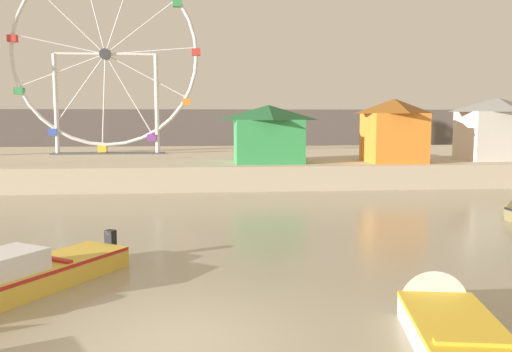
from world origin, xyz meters
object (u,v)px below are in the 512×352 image
(carnival_booth_orange_canopy, at_px, (394,129))
(carnival_booth_white_ticket, at_px, (497,128))
(carnival_booth_green_kiosk, at_px, (268,133))
(ferris_wheel_white_frame, at_px, (105,57))
(motorboat_pale_grey, at_px, (448,324))

(carnival_booth_orange_canopy, height_order, carnival_booth_white_ticket, carnival_booth_white_ticket)
(carnival_booth_green_kiosk, bearing_deg, carnival_booth_white_ticket, 2.40)
(carnival_booth_green_kiosk, relative_size, carnival_booth_orange_canopy, 1.15)
(ferris_wheel_white_frame, xyz_separation_m, carnival_booth_orange_canopy, (16.55, -8.03, -4.50))
(carnival_booth_orange_canopy, distance_m, carnival_booth_white_ticket, 6.42)
(motorboat_pale_grey, bearing_deg, ferris_wheel_white_frame, 30.73)
(carnival_booth_white_ticket, bearing_deg, ferris_wheel_white_frame, 158.05)
(motorboat_pale_grey, height_order, carnival_booth_white_ticket, carnival_booth_white_ticket)
(motorboat_pale_grey, bearing_deg, carnival_booth_green_kiosk, 12.10)
(carnival_booth_green_kiosk, relative_size, carnival_booth_white_ticket, 0.86)
(motorboat_pale_grey, height_order, ferris_wheel_white_frame, ferris_wheel_white_frame)
(carnival_booth_green_kiosk, height_order, carnival_booth_white_ticket, carnival_booth_white_ticket)
(carnival_booth_white_ticket, bearing_deg, carnival_booth_orange_canopy, -176.37)
(ferris_wheel_white_frame, bearing_deg, carnival_booth_white_ticket, -17.22)
(ferris_wheel_white_frame, relative_size, carnival_booth_white_ticket, 2.74)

